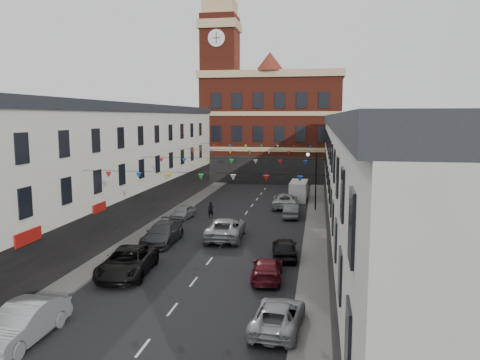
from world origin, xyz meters
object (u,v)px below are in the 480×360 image
Objects in this scene: car_left_e at (183,212)px; pedestrian at (211,210)px; car_right_d at (285,248)px; car_right_c at (267,269)px; car_left_b at (23,323)px; car_right_b at (278,316)px; car_left_c at (127,262)px; moving_car at (226,228)px; car_left_d at (162,233)px; car_right_e at (292,211)px; white_van at (299,191)px; car_right_f at (285,201)px; street_lamp at (314,173)px.

pedestrian is (2.50, 0.81, 0.14)m from car_left_e.
car_right_c is at bearing 74.79° from car_right_d.
car_right_b is at bearing 16.65° from car_left_b.
moving_car is (4.20, 9.42, 0.01)m from car_left_c.
pedestrian reaches higher than car_right_d.
car_right_b is 0.77× the size of moving_car.
car_left_c is at bearing 1.03° from car_right_c.
car_left_d is 14.18m from car_right_e.
car_right_d is (10.39, -10.78, 0.07)m from car_left_e.
car_left_b is 16.09m from car_left_d.
car_left_d is 0.90× the size of moving_car.
white_van reaches higher than pedestrian.
car_left_d is 3.47× the size of pedestrian.
car_right_d is (-0.51, 10.88, 0.07)m from car_right_b.
car_right_f is (-0.98, 4.73, 0.10)m from car_right_e.
car_left_c reaches higher than car_left_d.
car_right_f is 5.07m from white_van.
car_right_b is 6.61m from car_right_c.
car_right_d is at bearing -82.82° from car_right_b.
car_right_e is 0.68× the size of moving_car.
car_left_e is 8.42m from moving_car.
car_left_b is 0.94× the size of car_left_d.
moving_car is (5.17, 18.24, 0.00)m from car_left_b.
white_van is at bearing -95.09° from car_right_c.
pedestrian reaches higher than car_left_e.
car_left_e is 0.85× the size of car_right_c.
car_right_f reaches higher than car_right_d.
car_right_d is (0.72, 4.38, 0.07)m from car_right_c.
car_right_e is (9.15, 10.83, -0.11)m from car_left_d.
car_right_f is (-1.81, 28.62, 0.13)m from car_right_b.
car_left_c is 20.15m from car_right_e.
pedestrian is (-9.55, -4.81, -3.13)m from street_lamp.
white_van is (9.39, 20.47, 0.31)m from car_left_d.
car_left_c reaches higher than car_right_b.
car_left_e is 0.92× the size of car_right_e.
white_van is (10.08, 36.54, 0.26)m from car_left_b.
pedestrian is at bearing 23.32° from car_left_e.
car_right_b is 0.83× the size of car_right_f.
car_right_f is at bearing -91.76° from car_right_d.
white_van reaches higher than moving_car.
street_lamp reaches higher than car_left_b.
car_left_d is 22.52m from white_van.
car_right_b is at bearing -87.51° from white_van.
white_van is (0.24, 9.64, 0.42)m from car_right_e.
car_left_d is 16.43m from car_right_b.
moving_car is (-6.63, -12.06, -3.08)m from street_lamp.
car_left_e is 0.67× the size of car_right_f.
car_right_c is 0.74× the size of moving_car.
car_right_e is (8.87, 18.09, -0.14)m from car_left_c.
street_lamp is 1.45× the size of car_right_d.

